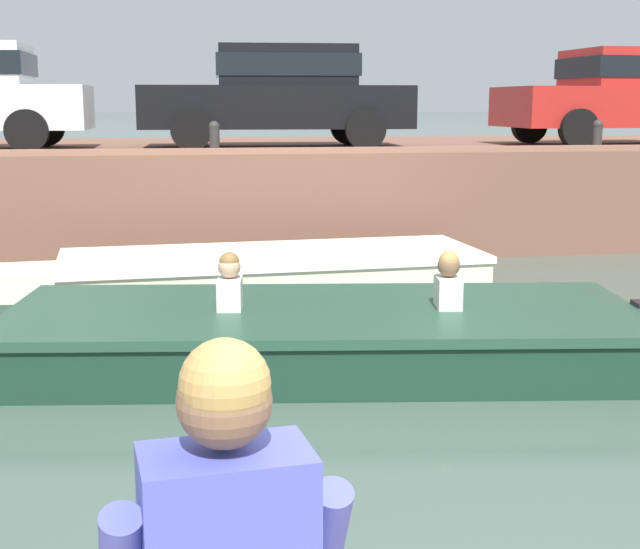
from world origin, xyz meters
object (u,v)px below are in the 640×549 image
boat_moored_central_cream (253,271)px  motorboat_passing (294,336)px  car_left_inner_black (279,92)px  car_centre_red (628,93)px  mooring_bollard_east (597,134)px  mooring_bollard_mid (214,136)px

boat_moored_central_cream → motorboat_passing: (0.10, -3.16, 0.03)m
boat_moored_central_cream → car_left_inner_black: bearing=78.6°
car_left_inner_black → car_centre_red: same height
boat_moored_central_cream → mooring_bollard_east: mooring_bollard_east is taller
car_centre_red → mooring_bollard_mid: 7.05m
boat_moored_central_cream → mooring_bollard_mid: mooring_bollard_mid is taller
boat_moored_central_cream → car_centre_red: (6.48, 3.55, 2.13)m
car_centre_red → car_left_inner_black: bearing=-180.0°
mooring_bollard_mid → mooring_bollard_east: (5.56, 0.00, 0.00)m
car_left_inner_black → mooring_bollard_east: 4.81m
car_centre_red → mooring_bollard_east: bearing=-128.4°
motorboat_passing → mooring_bollard_mid: size_ratio=14.65×
boat_moored_central_cream → car_centre_red: size_ratio=1.47×
motorboat_passing → mooring_bollard_mid: mooring_bollard_mid is taller
boat_moored_central_cream → mooring_bollard_mid: 2.49m
motorboat_passing → mooring_bollard_mid: 5.34m
car_left_inner_black → mooring_bollard_mid: bearing=-123.7°
car_left_inner_black → boat_moored_central_cream: bearing=-101.4°
boat_moored_central_cream → car_centre_red: bearing=28.7°
motorboat_passing → mooring_bollard_east: mooring_bollard_east is taller
mooring_bollard_mid → mooring_bollard_east: 5.56m
car_left_inner_black → car_centre_red: (5.76, 0.00, 0.00)m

